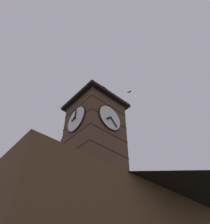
{
  "coord_description": "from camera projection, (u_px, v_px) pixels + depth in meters",
  "views": [
    {
      "loc": [
        7.06,
        8.09,
        1.85
      ],
      "look_at": [
        -2.02,
        -2.14,
        13.97
      ],
      "focal_mm": 36.01,
      "sensor_mm": 36.0,
      "label": 1
    }
  ],
  "objects": [
    {
      "name": "pine_tree_behind",
      "position": [
        61.0,
        216.0,
        17.22
      ],
      "size": [
        7.14,
        7.14,
        18.77
      ],
      "color": "#473323",
      "rests_on": "ground_plane"
    },
    {
      "name": "flying_bird_high",
      "position": [
        129.0,
        92.0,
        26.11
      ],
      "size": [
        0.26,
        0.5,
        0.11
      ],
      "color": "black"
    },
    {
      "name": "clock_tower",
      "position": [
        94.0,
        134.0,
        16.88
      ],
      "size": [
        4.13,
        4.13,
        9.99
      ],
      "color": "brown",
      "rests_on": "building_main"
    }
  ]
}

